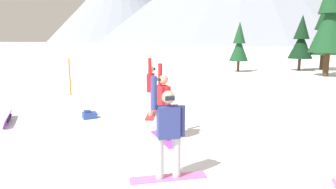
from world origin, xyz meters
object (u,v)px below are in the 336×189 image
backpack_blue (89,115)px  pine_tree_tall (331,16)px  snowboarder_midground (164,105)px  trail_marker_pole (70,77)px  snowboarder_background (151,88)px  pine_tree_leaning (239,45)px  pine_tree_twin (301,40)px  snowboarder_foreground (168,132)px  loose_snowboard_far_spare (8,119)px  pine_tree_young (324,32)px

backpack_blue → pine_tree_tall: 18.69m
snowboarder_midground → trail_marker_pole: (-5.84, 5.11, -0.06)m
snowboarder_background → pine_tree_leaning: (2.87, 15.61, 1.28)m
trail_marker_pole → pine_tree_twin: pine_tree_twin is taller
snowboarder_foreground → backpack_blue: (-3.57, 3.64, -0.79)m
snowboarder_midground → loose_snowboard_far_spare: size_ratio=1.31×
pine_tree_young → snowboarder_background: bearing=-117.9°
snowboarder_midground → snowboarder_background: bearing=113.9°
pine_tree_young → backpack_blue: bearing=-120.9°
backpack_blue → pine_tree_tall: bearing=53.3°
trail_marker_pole → pine_tree_twin: bearing=49.8°
snowboarder_foreground → pine_tree_tall: (7.34, 18.25, 3.30)m
backpack_blue → snowboarder_background: bearing=25.6°
backpack_blue → trail_marker_pole: 4.71m
snowboarder_background → pine_tree_young: (10.02, 18.96, 2.38)m
snowboarder_midground → pine_tree_tall: (7.98, 16.09, 3.28)m
snowboarder_midground → pine_tree_young: 23.27m
snowboarder_foreground → backpack_blue: 5.16m
pine_tree_twin → pine_tree_leaning: bearing=-156.4°
snowboarder_background → trail_marker_pole: snowboarder_background is taller
snowboarder_midground → snowboarder_background: size_ratio=0.99×
pine_tree_leaning → pine_tree_tall: pine_tree_tall is taller
pine_tree_young → pine_tree_leaning: pine_tree_young is taller
pine_tree_leaning → snowboarder_foreground: bearing=-93.4°
trail_marker_pole → pine_tree_tall: size_ratio=0.23×
snowboarder_background → trail_marker_pole: 5.51m
pine_tree_leaning → pine_tree_twin: bearing=23.6°
loose_snowboard_far_spare → backpack_blue: (2.25, 1.07, -0.01)m
loose_snowboard_far_spare → snowboarder_foreground: bearing=-23.8°
loose_snowboard_far_spare → snowboarder_background: bearing=25.5°
trail_marker_pole → pine_tree_young: (14.81, 16.23, 2.45)m
pine_tree_tall → snowboarder_midground: bearing=-116.4°
backpack_blue → trail_marker_pole: (-2.90, 3.64, 0.75)m
snowboarder_midground → pine_tree_young: pine_tree_young is taller
snowboarder_midground → snowboarder_foreground: bearing=-73.6°
snowboarder_foreground → backpack_blue: size_ratio=3.54×
backpack_blue → pine_tree_twin: 21.33m
snowboarder_foreground → pine_tree_twin: size_ratio=0.41×
trail_marker_pole → pine_tree_young: pine_tree_young is taller
snowboarder_midground → snowboarder_background: (-1.05, 2.37, 0.01)m
backpack_blue → trail_marker_pole: bearing=128.6°
loose_snowboard_far_spare → backpack_blue: backpack_blue is taller
snowboarder_foreground → pine_tree_leaning: (1.19, 20.14, 1.31)m
snowboarder_background → pine_tree_twin: size_ratio=0.42×
snowboarder_background → loose_snowboard_far_spare: 4.65m
snowboarder_foreground → snowboarder_midground: (-0.64, 2.16, 0.02)m
snowboarder_background → pine_tree_tall: bearing=56.6°
trail_marker_pole → snowboarder_background: bearing=-29.7°
loose_snowboard_far_spare → pine_tree_tall: 20.88m
loose_snowboard_far_spare → trail_marker_pole: size_ratio=0.86×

